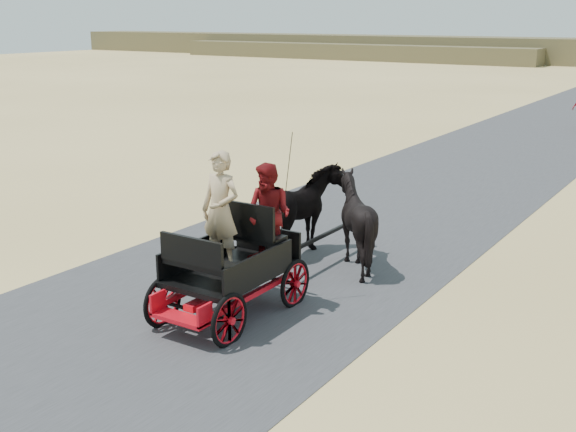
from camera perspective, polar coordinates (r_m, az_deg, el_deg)
The scene contains 8 objects.
ground at distance 13.47m, azimuth -0.50°, elevation -3.70°, with size 140.00×140.00×0.00m, color tan.
road at distance 13.46m, azimuth -0.50°, elevation -3.68°, with size 6.00×140.00×0.01m, color #38383A.
ridge_near at distance 78.04m, azimuth 4.76°, elevation 12.82°, with size 40.00×4.00×1.60m, color brown.
carriage at distance 11.11m, azimuth -4.52°, elevation -6.04°, with size 1.30×2.40×0.72m, color black, non-canonical shape.
horse_left at distance 13.60m, azimuth 1.27°, elevation 0.23°, with size 0.91×2.01×1.70m, color black.
horse_right at distance 13.07m, azimuth 5.37°, elevation -0.46°, with size 1.37×1.54×1.70m, color black.
driver_man at distance 10.87m, azimuth -5.34°, elevation 0.45°, with size 0.66×0.43×1.80m, color tan.
passenger_woman at distance 11.04m, azimuth -1.52°, elevation 0.15°, with size 0.77×0.60×1.58m, color #660C0F.
Camera 1 is at (7.02, -10.60, 4.44)m, focal length 45.00 mm.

